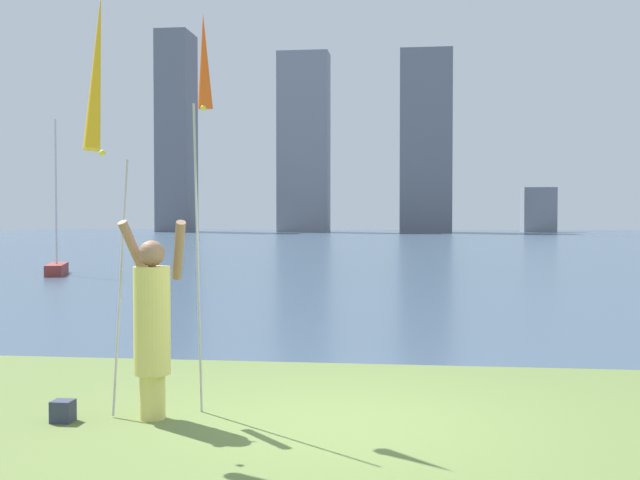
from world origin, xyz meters
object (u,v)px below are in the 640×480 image
object	(u,v)px
kite_flag_right	(204,75)
kite_flag_left	(97,79)
person	(152,321)
bag	(63,411)
sailboat_2	(57,266)

from	to	relation	value
kite_flag_right	kite_flag_left	bearing A→B (deg)	-135.80
person	bag	xyz separation A→B (m)	(-0.84, -0.23, -0.88)
kite_flag_left	bag	xyz separation A→B (m)	(-0.43, 0.11, -3.24)
kite_flag_right	sailboat_2	bearing A→B (deg)	119.81
person	bag	world-z (taller)	person
bag	kite_flag_left	bearing A→B (deg)	-14.03
kite_flag_left	kite_flag_right	size ratio (longest dim) A/B	1.01
kite_flag_right	sailboat_2	world-z (taller)	sailboat_2
person	kite_flag_right	xyz separation A→B (m)	(0.41, 0.47, 2.53)
kite_flag_right	bag	xyz separation A→B (m)	(-1.25, -0.69, -3.41)
person	kite_flag_right	world-z (taller)	kite_flag_right
kite_flag_left	kite_flag_right	bearing A→B (deg)	44.20
kite_flag_left	sailboat_2	xyz separation A→B (m)	(-9.48, 18.78, -3.03)
kite_flag_right	bag	world-z (taller)	kite_flag_right
person	kite_flag_left	world-z (taller)	kite_flag_left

